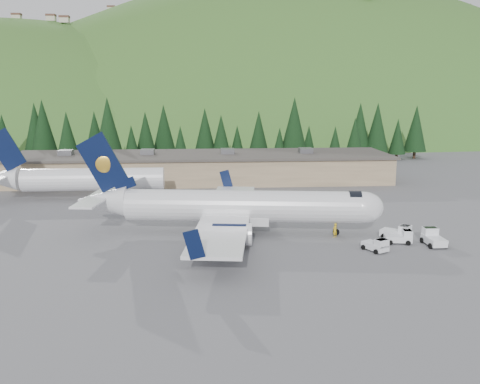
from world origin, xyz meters
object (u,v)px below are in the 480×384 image
(baggage_tug_a, at_px, (401,237))
(baggage_tug_c, at_px, (433,238))
(second_airliner, at_px, (75,179))
(baggage_tug_b, at_px, (398,233))
(ramp_worker, at_px, (335,230))
(baggage_tug_d, at_px, (377,245))
(airliner, at_px, (235,207))
(terminal_building, at_px, (201,167))

(baggage_tug_a, xyz_separation_m, baggage_tug_c, (3.42, -0.87, 0.10))
(second_airliner, height_order, baggage_tug_b, second_airliner)
(baggage_tug_c, bearing_deg, ramp_worker, 69.52)
(baggage_tug_c, distance_m, baggage_tug_d, 7.41)
(baggage_tug_b, xyz_separation_m, baggage_tug_c, (3.08, -2.53, 0.02))
(baggage_tug_a, distance_m, ramp_worker, 7.48)
(baggage_tug_a, bearing_deg, baggage_tug_b, 87.88)
(airliner, height_order, baggage_tug_a, airliner)
(second_airliner, height_order, ramp_worker, second_airliner)
(second_airliner, bearing_deg, ramp_worker, -34.48)
(ramp_worker, bearing_deg, baggage_tug_b, 133.46)
(baggage_tug_a, bearing_deg, second_airliner, 156.49)
(baggage_tug_a, distance_m, baggage_tug_b, 1.70)
(airliner, height_order, second_airliner, airliner)
(baggage_tug_a, xyz_separation_m, ramp_worker, (-6.88, 2.93, 0.16))
(ramp_worker, bearing_deg, baggage_tug_d, 82.16)
(baggage_tug_a, relative_size, baggage_tug_d, 0.99)
(second_airliner, distance_m, baggage_tug_c, 53.93)
(second_airliner, bearing_deg, baggage_tug_d, -37.94)
(baggage_tug_c, bearing_deg, baggage_tug_d, 105.22)
(airliner, relative_size, baggage_tug_d, 11.54)
(airliner, distance_m, baggage_tug_d, 17.27)
(airliner, xyz_separation_m, baggage_tug_a, (18.62, -5.51, -2.58))
(airliner, distance_m, baggage_tug_a, 19.59)
(baggage_tug_a, xyz_separation_m, baggage_tug_d, (-3.72, -2.84, -0.02))
(airliner, xyz_separation_m, terminal_building, (-3.93, 37.86, -0.66))
(baggage_tug_d, xyz_separation_m, ramp_worker, (-3.16, 5.77, 0.18))
(terminal_building, height_order, baggage_tug_d, terminal_building)
(second_airliner, bearing_deg, baggage_tug_c, -31.61)
(terminal_building, relative_size, ramp_worker, 40.84)
(baggage_tug_b, distance_m, terminal_building, 47.61)
(second_airliner, xyz_separation_m, ramp_worker, (35.58, -24.44, -2.45))
(baggage_tug_b, bearing_deg, second_airliner, -170.29)
(baggage_tug_d, bearing_deg, second_airliner, -154.22)
(airliner, bearing_deg, second_airliner, 145.05)
(airliner, xyz_separation_m, baggage_tug_d, (14.90, -8.35, -2.60))
(airliner, bearing_deg, baggage_tug_a, -8.93)
(baggage_tug_b, bearing_deg, airliner, -150.79)
(baggage_tug_a, height_order, ramp_worker, ramp_worker)
(second_airliner, height_order, baggage_tug_a, second_airliner)
(baggage_tug_a, bearing_deg, baggage_tug_c, -4.92)
(baggage_tug_c, bearing_deg, terminal_building, 30.17)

